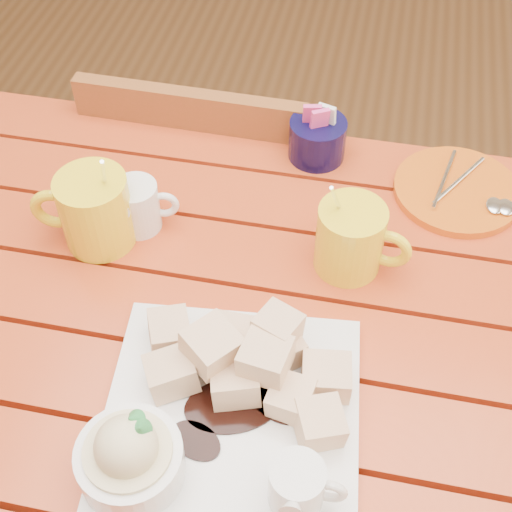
% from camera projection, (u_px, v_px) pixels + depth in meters
% --- Properties ---
extents(table, '(1.20, 0.79, 0.75)m').
position_uv_depth(table, '(244.00, 367.00, 1.00)').
color(table, '#AB3216').
rests_on(table, ground).
extents(dessert_plate, '(0.32, 0.32, 0.12)m').
position_uv_depth(dessert_plate, '(214.00, 415.00, 0.79)').
color(dessert_plate, white).
rests_on(dessert_plate, table).
extents(coffee_mug_left, '(0.14, 0.10, 0.16)m').
position_uv_depth(coffee_mug_left, '(93.00, 210.00, 0.97)').
color(coffee_mug_left, yellow).
rests_on(coffee_mug_left, table).
extents(coffee_mug_right, '(0.13, 0.09, 0.15)m').
position_uv_depth(coffee_mug_right, '(352.00, 238.00, 0.94)').
color(coffee_mug_right, yellow).
rests_on(coffee_mug_right, table).
extents(cream_pitcher, '(0.09, 0.08, 0.08)m').
position_uv_depth(cream_pitcher, '(138.00, 206.00, 1.00)').
color(cream_pitcher, white).
rests_on(cream_pitcher, table).
extents(sugar_caddy, '(0.09, 0.09, 0.10)m').
position_uv_depth(sugar_caddy, '(317.00, 138.00, 1.10)').
color(sugar_caddy, black).
rests_on(sugar_caddy, table).
extents(orange_saucer, '(0.19, 0.19, 0.02)m').
position_uv_depth(orange_saucer, '(458.00, 191.00, 1.06)').
color(orange_saucer, '#D15812').
rests_on(orange_saucer, table).
extents(chair_far, '(0.39, 0.39, 0.82)m').
position_uv_depth(chair_far, '(214.00, 209.00, 1.46)').
color(chair_far, brown).
rests_on(chair_far, ground).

